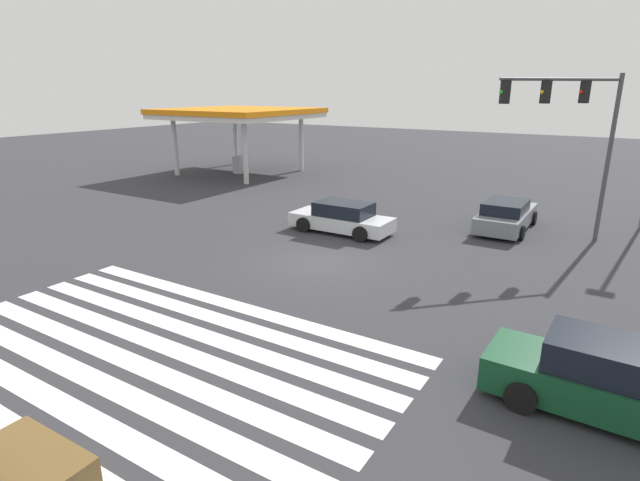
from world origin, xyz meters
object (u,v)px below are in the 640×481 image
Objects in this scene: car_2 at (506,215)px; car_3 at (342,218)px; traffic_signal_mast at (577,122)px; car_1 at (607,382)px.

car_2 and car_3 have the same top height.
traffic_signal_mast is 1.47× the size of car_3.
traffic_signal_mast is 10.29m from car_3.
car_1 reaches higher than car_3.
car_2 is 7.65m from car_3.
car_2 is (-2.46, 1.08, -4.38)m from traffic_signal_mast.
car_2 is at bearing 111.50° from car_1.
traffic_signal_mast is at bearing -113.88° from car_2.
car_1 is 14.12m from car_3.
traffic_signal_mast is 13.13m from car_1.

